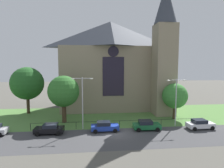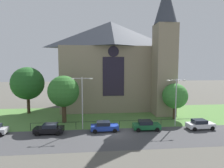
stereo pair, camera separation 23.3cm
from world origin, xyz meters
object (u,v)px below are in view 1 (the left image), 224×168
(streetlamp_far, at_px, (176,96))
(parked_car_black, at_px, (50,129))
(tree_left_near, at_px, (64,91))
(parked_car_green, at_px, (146,125))
(streetlamp_near, at_px, (82,96))
(tree_left_far, at_px, (27,83))
(parked_car_white, at_px, (200,124))
(tree_right_near, at_px, (175,96))
(church_building, at_px, (114,64))
(parked_car_blue, at_px, (105,126))

(streetlamp_far, relative_size, parked_car_black, 1.84)
(tree_left_near, height_order, parked_car_green, tree_left_near)
(parked_car_black, bearing_deg, streetlamp_near, -157.87)
(tree_left_far, xyz_separation_m, parked_car_white, (30.27, -13.05, -5.52))
(streetlamp_far, bearing_deg, tree_right_near, 68.43)
(church_building, height_order, parked_car_white, church_building)
(streetlamp_near, height_order, parked_car_white, streetlamp_near)
(church_building, relative_size, parked_car_black, 6.10)
(parked_car_black, relative_size, parked_car_green, 1.00)
(streetlamp_far, height_order, parked_car_black, streetlamp_far)
(streetlamp_near, bearing_deg, tree_left_far, 136.47)
(tree_left_near, xyz_separation_m, streetlamp_far, (18.63, -3.83, -0.48))
(tree_left_near, xyz_separation_m, streetlamp_near, (3.40, -3.83, -0.27))
(tree_right_near, distance_m, streetlamp_near, 17.30)
(tree_left_near, relative_size, streetlamp_near, 1.01)
(tree_left_near, bearing_deg, parked_car_green, -21.86)
(streetlamp_near, distance_m, parked_car_white, 19.13)
(parked_car_blue, height_order, parked_car_white, same)
(tree_left_far, height_order, parked_car_green, tree_left_far)
(tree_right_near, xyz_separation_m, tree_left_far, (-28.58, 7.17, 1.94))
(tree_right_near, bearing_deg, parked_car_black, -165.11)
(tree_right_near, relative_size, parked_car_green, 1.58)
(tree_left_near, relative_size, parked_car_green, 1.95)
(streetlamp_near, distance_m, parked_car_blue, 5.78)
(tree_left_near, xyz_separation_m, tree_left_far, (-8.36, 7.35, 0.77))
(streetlamp_near, xyz_separation_m, parked_car_white, (18.50, -1.87, -4.49))
(tree_left_far, height_order, streetlamp_far, tree_left_far)
(streetlamp_near, xyz_separation_m, parked_car_blue, (3.35, -1.41, -4.49))
(church_building, bearing_deg, tree_right_near, -46.61)
(streetlamp_near, xyz_separation_m, parked_car_black, (-4.77, -1.73, -4.49))
(streetlamp_far, distance_m, parked_car_black, 20.52)
(tree_left_near, xyz_separation_m, parked_car_green, (13.28, -5.33, -4.76))
(tree_left_far, bearing_deg, parked_car_black, -61.54)
(church_building, relative_size, streetlamp_near, 3.16)
(parked_car_black, bearing_deg, tree_left_near, -101.62)
(tree_left_near, height_order, streetlamp_near, tree_left_near)
(parked_car_green, bearing_deg, parked_car_black, -177.56)
(tree_left_far, height_order, parked_car_black, tree_left_far)
(streetlamp_near, bearing_deg, parked_car_green, -8.63)
(streetlamp_near, bearing_deg, streetlamp_far, 0.00)
(tree_left_far, bearing_deg, streetlamp_far, -22.50)
(tree_left_near, relative_size, parked_car_white, 1.95)
(streetlamp_far, relative_size, parked_car_blue, 1.86)
(church_building, relative_size, parked_car_blue, 6.18)
(tree_right_near, height_order, tree_left_near, tree_left_near)
(tree_right_near, xyz_separation_m, tree_left_near, (-20.21, -0.18, 1.17))
(tree_left_near, distance_m, parked_car_green, 15.08)
(tree_right_near, bearing_deg, tree_left_far, 165.91)
(church_building, xyz_separation_m, streetlamp_near, (-6.66, -14.74, -5.04))
(church_building, relative_size, tree_left_near, 3.14)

